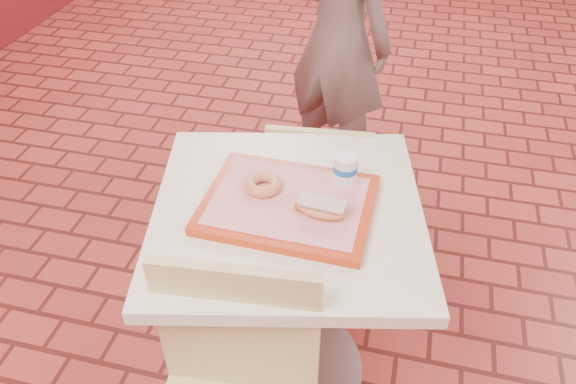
% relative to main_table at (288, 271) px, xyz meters
% --- Properties ---
extents(main_table, '(0.79, 0.79, 0.83)m').
position_rel_main_table_xyz_m(main_table, '(0.00, 0.00, 0.00)').
color(main_table, beige).
rests_on(main_table, ground).
extents(chair_main_back, '(0.42, 0.42, 0.83)m').
position_rel_main_table_xyz_m(chair_main_back, '(-0.00, 0.52, -0.09)').
color(chair_main_back, '#DECB85').
rests_on(chair_main_back, ground).
extents(customer, '(0.66, 0.57, 1.54)m').
position_rel_main_table_xyz_m(customer, '(-0.08, 1.31, 0.21)').
color(customer, '#6E5955').
rests_on(customer, ground).
extents(serving_tray, '(0.48, 0.38, 0.03)m').
position_rel_main_table_xyz_m(serving_tray, '(0.00, 0.00, 0.29)').
color(serving_tray, '#B12D0D').
rests_on(serving_tray, main_table).
extents(ring_donut, '(0.12, 0.12, 0.03)m').
position_rel_main_table_xyz_m(ring_donut, '(-0.08, 0.03, 0.32)').
color(ring_donut, '#C97449').
rests_on(ring_donut, serving_tray).
extents(long_john_donut, '(0.16, 0.09, 0.05)m').
position_rel_main_table_xyz_m(long_john_donut, '(0.10, -0.04, 0.32)').
color(long_john_donut, '#DE7341').
rests_on(long_john_donut, serving_tray).
extents(paper_cup, '(0.07, 0.07, 0.09)m').
position_rel_main_table_xyz_m(paper_cup, '(0.14, 0.13, 0.35)').
color(paper_cup, white).
rests_on(paper_cup, serving_tray).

